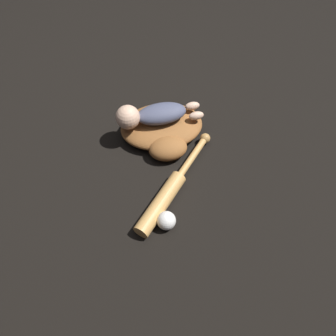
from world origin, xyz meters
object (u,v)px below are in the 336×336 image
(baby_figure, at_px, (152,115))
(baseball, at_px, (166,221))
(baseball_bat, at_px, (169,192))
(baseball_glove, at_px, (163,130))

(baby_figure, relative_size, baseball, 5.22)
(baby_figure, height_order, baseball, baby_figure)
(baseball, bearing_deg, baseball_bat, -86.87)
(baseball_glove, bearing_deg, baby_figure, -5.87)
(baseball, bearing_deg, baseball_glove, -81.14)
(baseball_glove, relative_size, baseball, 6.09)
(baby_figure, bearing_deg, baseball, 104.80)
(baseball_bat, bearing_deg, baseball_glove, -78.85)
(baseball_bat, relative_size, baseball, 7.14)
(baseball_bat, distance_m, baseball, 0.13)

